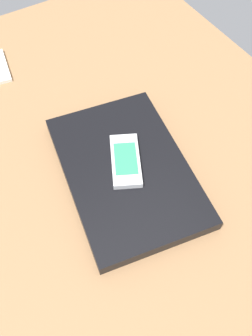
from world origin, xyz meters
TOP-DOWN VIEW (x-y plane):
  - desk_surface at (0.00, 0.00)cm, footprint 120.00×80.00cm
  - laptop_closed at (0.78, 2.48)cm, footprint 35.49×26.56cm
  - cell_phone_on_laptop at (1.65, 2.04)cm, footprint 12.33×9.54cm

SIDE VIEW (x-z plane):
  - desk_surface at x=0.00cm, z-range 0.00..3.00cm
  - laptop_closed at x=0.78cm, z-range 3.00..5.40cm
  - cell_phone_on_laptop at x=1.65cm, z-range 5.36..6.68cm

